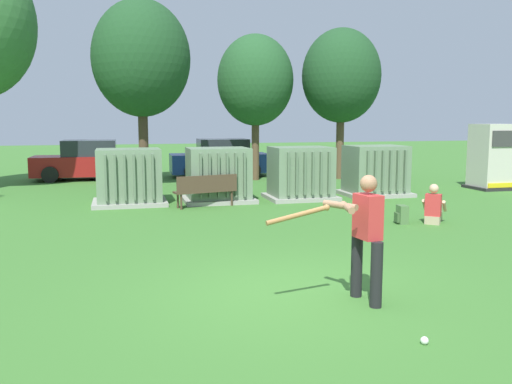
# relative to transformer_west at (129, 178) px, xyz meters

# --- Properties ---
(ground_plane) EXTENTS (96.00, 96.00, 0.00)m
(ground_plane) POSITION_rel_transformer_west_xyz_m (2.07, -8.99, -0.79)
(ground_plane) COLOR #3D752D
(transformer_west) EXTENTS (2.10, 1.70, 1.62)m
(transformer_west) POSITION_rel_transformer_west_xyz_m (0.00, 0.00, 0.00)
(transformer_west) COLOR #9E9B93
(transformer_west) RESTS_ON ground
(transformer_mid_west) EXTENTS (2.10, 1.70, 1.62)m
(transformer_mid_west) POSITION_rel_transformer_west_xyz_m (2.61, -0.09, 0.00)
(transformer_mid_west) COLOR #9E9B93
(transformer_mid_west) RESTS_ON ground
(transformer_mid_east) EXTENTS (2.10, 1.70, 1.62)m
(transformer_mid_east) POSITION_rel_transformer_west_xyz_m (5.19, -0.18, 0.00)
(transformer_mid_east) COLOR #9E9B93
(transformer_mid_east) RESTS_ON ground
(transformer_east) EXTENTS (2.10, 1.70, 1.62)m
(transformer_east) POSITION_rel_transformer_west_xyz_m (7.82, 0.00, 0.00)
(transformer_east) COLOR #9E9B93
(transformer_east) RESTS_ON ground
(generator_enclosure) EXTENTS (1.60, 1.40, 2.30)m
(generator_enclosure) POSITION_rel_transformer_west_xyz_m (12.67, 0.50, 0.35)
(generator_enclosure) COLOR #262626
(generator_enclosure) RESTS_ON ground
(park_bench) EXTENTS (1.84, 0.79, 0.92)m
(park_bench) POSITION_rel_transformer_west_xyz_m (2.08, -1.07, -0.25)
(park_bench) COLOR #4C3828
(park_bench) RESTS_ON ground
(batter) EXTENTS (1.62, 0.73, 1.74)m
(batter) POSITION_rel_transformer_west_xyz_m (2.87, -9.56, 0.19)
(batter) COLOR black
(batter) RESTS_ON ground
(sports_ball) EXTENTS (0.09, 0.09, 0.09)m
(sports_ball) POSITION_rel_transformer_west_xyz_m (2.93, -11.03, -0.74)
(sports_ball) COLOR white
(sports_ball) RESTS_ON ground
(seated_spectator) EXTENTS (0.72, 0.76, 0.96)m
(seated_spectator) POSITION_rel_transformer_west_xyz_m (6.97, -4.77, -0.41)
(seated_spectator) COLOR tan
(seated_spectator) RESTS_ON ground
(backpack) EXTENTS (0.29, 0.34, 0.44)m
(backpack) POSITION_rel_transformer_west_xyz_m (6.21, -4.62, -0.57)
(backpack) COLOR #4C723F
(backpack) RESTS_ON ground
(tree_center_left) EXTENTS (3.52, 3.52, 6.73)m
(tree_center_left) POSITION_rel_transformer_west_xyz_m (0.63, 4.29, 3.83)
(tree_center_left) COLOR #4C3828
(tree_center_left) RESTS_ON ground
(tree_center_right) EXTENTS (3.05, 3.05, 5.83)m
(tree_center_right) POSITION_rel_transformer_west_xyz_m (5.14, 5.38, 3.21)
(tree_center_right) COLOR brown
(tree_center_right) RESTS_ON ground
(tree_right) EXTENTS (3.21, 3.21, 6.13)m
(tree_right) POSITION_rel_transformer_west_xyz_m (8.64, 4.93, 3.42)
(tree_right) COLOR brown
(tree_right) RESTS_ON ground
(parked_car_leftmost) EXTENTS (4.23, 1.99, 1.62)m
(parked_car_leftmost) POSITION_rel_transformer_west_xyz_m (-1.53, 7.16, -0.04)
(parked_car_leftmost) COLOR maroon
(parked_car_leftmost) RESTS_ON ground
(parked_car_left_of_center) EXTENTS (4.22, 1.97, 1.62)m
(parked_car_left_of_center) POSITION_rel_transformer_west_xyz_m (4.00, 7.10, -0.04)
(parked_car_left_of_center) COLOR navy
(parked_car_left_of_center) RESTS_ON ground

